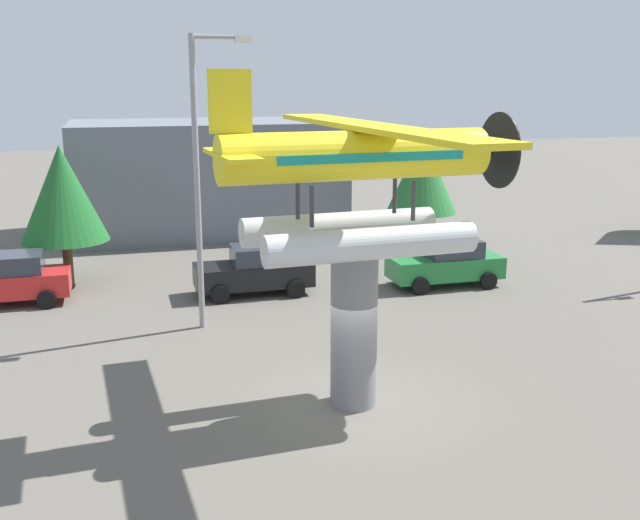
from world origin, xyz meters
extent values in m
plane|color=#605B54|center=(0.00, 0.00, 0.00)|extent=(140.00, 140.00, 0.00)
cylinder|color=slate|center=(0.00, 0.00, 1.89)|extent=(1.10, 1.10, 3.78)
cylinder|color=silver|center=(0.06, -1.00, 4.13)|extent=(4.84, 1.01, 0.70)
cylinder|color=#333338|center=(1.23, -0.42, 4.93)|extent=(0.11, 0.11, 0.90)
cylinder|color=#333338|center=(-1.16, -0.58, 4.93)|extent=(0.11, 0.11, 0.90)
cylinder|color=silver|center=(-0.06, 1.00, 4.13)|extent=(4.84, 1.01, 0.70)
cylinder|color=#333338|center=(1.16, 0.58, 4.93)|extent=(0.11, 0.11, 0.90)
cylinder|color=#333338|center=(-1.23, 0.42, 4.93)|extent=(0.11, 0.11, 0.90)
cylinder|color=yellow|center=(0.00, 0.00, 5.93)|extent=(6.26, 1.50, 1.10)
cube|color=teal|center=(0.20, 0.01, 5.93)|extent=(4.40, 1.42, 0.20)
cone|color=#262628|center=(3.24, 0.21, 5.93)|extent=(0.76, 0.92, 0.88)
cylinder|color=black|center=(3.64, 0.24, 5.93)|extent=(0.16, 1.80, 1.80)
cube|color=yellow|center=(0.40, 0.03, 6.54)|extent=(1.77, 10.45, 0.12)
cube|color=yellow|center=(-2.79, -0.18, 6.03)|extent=(0.88, 2.84, 0.10)
cube|color=yellow|center=(-2.79, -0.18, 7.13)|extent=(0.91, 0.18, 1.30)
cube|color=red|center=(-9.04, 10.84, 0.72)|extent=(4.20, 1.70, 0.80)
cube|color=#2D333D|center=(-8.79, 10.84, 1.44)|extent=(2.00, 1.56, 0.64)
cylinder|color=black|center=(-7.69, 11.74, 0.32)|extent=(0.64, 0.22, 0.64)
cylinder|color=black|center=(-7.69, 9.94, 0.32)|extent=(0.64, 0.22, 0.64)
cube|color=black|center=(-0.60, 9.86, 0.72)|extent=(4.20, 1.70, 0.80)
cube|color=#2D333D|center=(-0.35, 9.86, 1.44)|extent=(2.00, 1.56, 0.64)
cylinder|color=black|center=(-1.95, 10.76, 0.32)|extent=(0.64, 0.22, 0.64)
cylinder|color=black|center=(-1.95, 8.96, 0.32)|extent=(0.64, 0.22, 0.64)
cylinder|color=black|center=(0.75, 10.76, 0.32)|extent=(0.64, 0.22, 0.64)
cylinder|color=black|center=(0.75, 8.96, 0.32)|extent=(0.64, 0.22, 0.64)
cube|color=#237A38|center=(6.52, 9.06, 0.72)|extent=(4.20, 1.70, 0.80)
cube|color=#2D333D|center=(6.77, 9.06, 1.44)|extent=(2.00, 1.56, 0.64)
cylinder|color=black|center=(5.17, 9.96, 0.32)|extent=(0.64, 0.22, 0.64)
cylinder|color=black|center=(5.17, 8.16, 0.32)|extent=(0.64, 0.22, 0.64)
cylinder|color=black|center=(7.87, 9.96, 0.32)|extent=(0.64, 0.22, 0.64)
cylinder|color=black|center=(7.87, 8.16, 0.32)|extent=(0.64, 0.22, 0.64)
cylinder|color=gray|center=(-2.83, 6.62, 4.43)|extent=(0.18, 0.18, 8.86)
cylinder|color=gray|center=(-2.03, 6.62, 8.76)|extent=(1.60, 0.12, 0.12)
cube|color=silver|center=(-1.33, 6.62, 8.71)|extent=(0.50, 0.28, 0.20)
cube|color=slate|center=(-0.73, 22.00, 2.76)|extent=(13.12, 7.19, 5.52)
cylinder|color=brown|center=(-7.11, 12.94, 0.85)|extent=(0.36, 0.36, 1.70)
cone|color=#1E6028|center=(-7.11, 12.94, 3.47)|extent=(3.20, 3.20, 3.55)
cylinder|color=brown|center=(8.30, 15.63, 0.79)|extent=(0.36, 0.36, 1.59)
cone|color=#287033|center=(8.30, 15.63, 3.38)|extent=(3.22, 3.22, 3.58)
camera|label=1|loc=(-5.14, -15.73, 7.60)|focal=41.74mm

